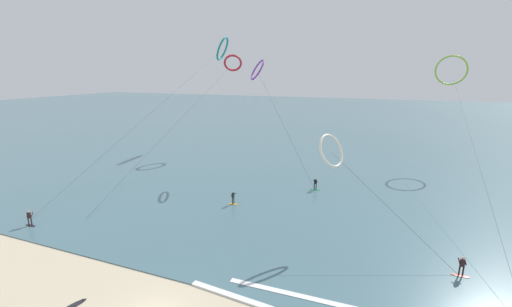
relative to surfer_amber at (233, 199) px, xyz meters
name	(u,v)px	position (x,y,z in m)	size (l,w,h in m)	color
sea_water	(345,119)	(3.24, 84.44, -0.78)	(400.00, 200.00, 0.08)	#476B75
surfer_amber	(233,199)	(0.00, 0.00, 0.00)	(1.40, 0.63, 1.70)	orange
surfer_charcoal	(30,219)	(-17.51, -13.19, 0.00)	(1.40, 0.71, 1.70)	black
surfer_coral	(462,268)	(23.25, -6.77, 0.00)	(1.40, 0.61, 1.70)	#EA7260
surfer_emerald	(315,185)	(8.35, 8.85, 0.00)	(1.40, 0.65, 1.70)	#199351
kite_crimson	(233,63)	(-13.40, 28.75, 16.93)	(4.30, 40.45, 19.51)	red
kite_violet	(257,70)	(-3.08, 16.13, 15.45)	(13.41, 9.40, 17.95)	purple
kite_teal	(222,49)	(-18.65, 34.57, 20.22)	(3.44, 50.05, 23.68)	teal
kite_ivory	(331,151)	(12.07, -3.42, 7.83)	(12.68, 5.26, 10.24)	silver
kite_lime	(451,70)	(26.49, 33.09, 15.41)	(5.21, 46.69, 18.83)	#8CC62D
surfboard_spare	(73,306)	(-2.61, -20.62, -0.78)	(1.01, 1.97, 0.20)	black
wave_crest_mid	(300,297)	(11.95, -13.88, -0.76)	(11.04, 0.50, 0.12)	white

